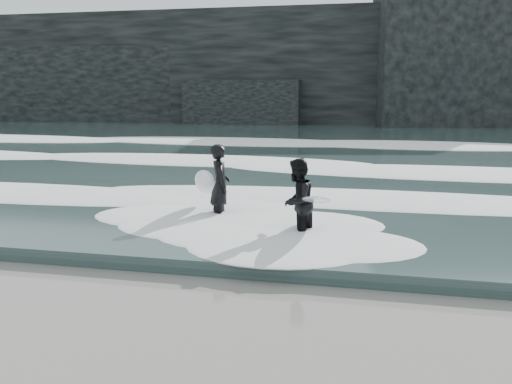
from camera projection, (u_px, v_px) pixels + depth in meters
ground at (56, 343)px, 7.62m from camera, size 120.00×120.00×0.00m
sea at (318, 140)px, 35.38m from camera, size 90.00×52.00×0.30m
headland at (342, 69)px, 50.79m from camera, size 70.00×9.00×10.00m
foam_near at (233, 194)px, 16.17m from camera, size 60.00×3.20×0.20m
foam_mid at (279, 162)px, 22.87m from camera, size 60.00×4.00×0.24m
foam_far at (310, 141)px, 31.49m from camera, size 60.00×4.80×0.30m
surfer_left at (218, 185)px, 14.01m from camera, size 1.24×1.77×2.01m
surfer_right at (299, 202)px, 12.21m from camera, size 1.28×2.30×1.89m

